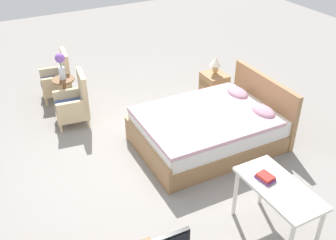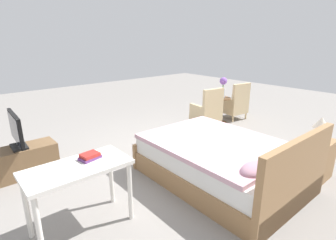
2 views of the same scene
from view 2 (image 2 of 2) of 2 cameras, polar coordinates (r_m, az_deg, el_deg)
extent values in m
plane|color=gray|center=(4.60, 1.91, -7.76)|extent=(16.00, 16.00, 0.00)
cube|color=#997047|center=(3.89, 11.11, -10.77)|extent=(1.53, 2.20, 0.28)
cube|color=white|center=(3.78, 11.34, -7.29)|extent=(1.47, 2.11, 0.24)
cube|color=#CC9EAD|center=(3.77, 10.44, -4.81)|extent=(1.51, 1.94, 0.06)
cube|color=#997047|center=(3.27, 26.03, -11.34)|extent=(1.53, 0.10, 0.96)
cube|color=#997047|center=(4.53, 0.74, -5.41)|extent=(1.53, 0.08, 0.40)
ellipsoid|color=#B28499|center=(3.61, 24.43, -6.49)|extent=(0.44, 0.29, 0.14)
ellipsoid|color=#B28499|center=(3.06, 18.69, -10.12)|extent=(0.44, 0.29, 0.14)
cylinder|color=#CCB284|center=(7.18, 13.78, 1.75)|extent=(0.04, 0.04, 0.16)
cylinder|color=#CCB284|center=(6.86, 11.14, 1.20)|extent=(0.04, 0.04, 0.16)
cylinder|color=#CCB284|center=(6.88, 16.55, 0.86)|extent=(0.04, 0.04, 0.16)
cylinder|color=#CCB284|center=(6.55, 13.92, 0.25)|extent=(0.04, 0.04, 0.16)
cube|color=#CCB284|center=(6.83, 13.93, 2.16)|extent=(0.61, 0.61, 0.12)
cube|color=#3D5693|center=(6.80, 14.00, 3.05)|extent=(0.56, 0.56, 0.10)
cube|color=#CCB284|center=(6.59, 15.63, 4.89)|extent=(0.55, 0.15, 0.64)
cube|color=#CCB284|center=(6.95, 15.38, 3.94)|extent=(0.14, 0.52, 0.26)
cube|color=#CCB284|center=(6.61, 12.65, 3.47)|extent=(0.14, 0.52, 0.26)
cylinder|color=#CCB284|center=(6.39, 8.33, 0.14)|extent=(0.04, 0.04, 0.16)
cylinder|color=#CCB284|center=(6.11, 5.06, -0.55)|extent=(0.04, 0.04, 0.16)
cylinder|color=#CCB284|center=(6.07, 11.17, -0.94)|extent=(0.04, 0.04, 0.16)
cylinder|color=#CCB284|center=(5.77, 7.85, -1.73)|extent=(0.04, 0.04, 0.16)
cube|color=#CCB284|center=(6.04, 8.16, 0.52)|extent=(0.61, 0.61, 0.12)
cube|color=#3D5693|center=(6.00, 8.20, 1.52)|extent=(0.56, 0.56, 0.10)
cube|color=#CCB284|center=(5.77, 9.81, 3.57)|extent=(0.55, 0.15, 0.64)
cube|color=#CCB284|center=(6.14, 9.90, 2.56)|extent=(0.14, 0.52, 0.26)
cube|color=#CCB284|center=(5.84, 6.49, 1.94)|extent=(0.14, 0.52, 0.26)
cylinder|color=brown|center=(6.46, 11.41, -0.46)|extent=(0.28, 0.28, 0.03)
cylinder|color=brown|center=(6.37, 11.57, 2.08)|extent=(0.06, 0.06, 0.57)
cylinder|color=brown|center=(6.30, 11.73, 4.67)|extent=(0.40, 0.40, 0.02)
cylinder|color=silver|center=(6.28, 11.80, 5.76)|extent=(0.11, 0.11, 0.22)
cylinder|color=#477538|center=(6.25, 11.89, 7.20)|extent=(0.02, 0.02, 0.10)
sphere|color=#8956B7|center=(6.23, 11.96, 8.31)|extent=(0.17, 0.17, 0.17)
cube|color=#997047|center=(4.38, 29.32, -7.30)|extent=(0.44, 0.40, 0.59)
cube|color=brown|center=(4.40, 27.07, -5.19)|extent=(0.37, 0.01, 0.09)
cylinder|color=tan|center=(4.27, 29.92, -3.59)|extent=(0.13, 0.13, 0.02)
ellipsoid|color=tan|center=(4.24, 30.10, -2.45)|extent=(0.11, 0.11, 0.16)
cone|color=silver|center=(4.20, 30.41, -0.46)|extent=(0.22, 0.22, 0.15)
cube|color=brown|center=(4.46, -29.21, -7.86)|extent=(0.96, 0.40, 0.44)
cube|color=black|center=(4.37, -29.66, -5.05)|extent=(0.21, 0.33, 0.03)
cylinder|color=black|center=(4.36, -29.74, -4.57)|extent=(0.04, 0.04, 0.05)
cube|color=black|center=(4.28, -30.22, -1.55)|extent=(0.07, 0.75, 0.43)
cube|color=black|center=(4.28, -30.55, -1.61)|extent=(0.03, 0.70, 0.39)
cylinder|color=silver|center=(3.33, -12.28, -11.95)|extent=(0.05, 0.05, 0.69)
cylinder|color=silver|center=(3.08, -28.42, -16.48)|extent=(0.05, 0.05, 0.69)
cylinder|color=silver|center=(3.01, -8.27, -15.10)|extent=(0.05, 0.05, 0.69)
cylinder|color=silver|center=(2.73, -26.25, -20.75)|extent=(0.05, 0.05, 0.69)
cube|color=silver|center=(2.82, -19.14, -9.78)|extent=(1.04, 0.52, 0.04)
cube|color=#66387A|center=(2.92, -16.59, -7.85)|extent=(0.23, 0.18, 0.03)
cube|color=#AD2823|center=(2.90, -16.65, -7.29)|extent=(0.20, 0.17, 0.03)
camera|label=1|loc=(5.50, -63.41, 26.70)|focal=42.00mm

